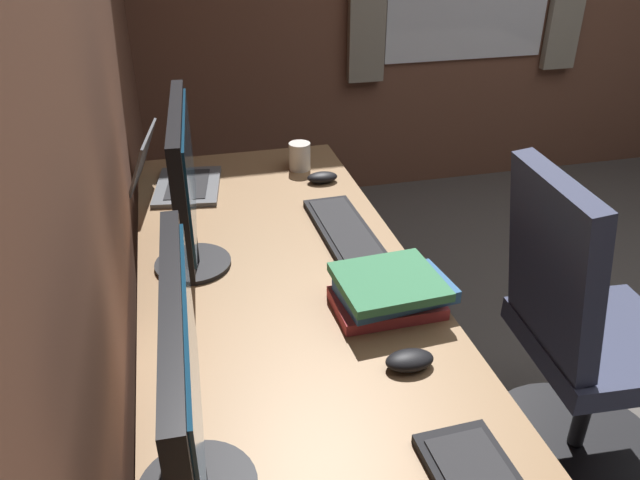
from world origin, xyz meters
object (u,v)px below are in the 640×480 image
object	(u,v)px
keyboard_main	(345,230)
office_chair	(579,346)
laptop_leftmost	(170,176)
monitor_primary	(185,387)
coffee_mug	(300,156)
mouse_spare	(410,360)
book_stack_near	(390,292)
mouse_main	(322,177)
monitor_secondary	(184,180)

from	to	relation	value
keyboard_main	office_chair	size ratio (longest dim) A/B	0.44
laptop_leftmost	office_chair	size ratio (longest dim) A/B	0.35
monitor_primary	keyboard_main	xyz separation A→B (m)	(0.79, -0.48, -0.22)
monitor_primary	coffee_mug	distance (m)	1.38
mouse_spare	book_stack_near	xyz separation A→B (m)	(0.21, -0.03, 0.03)
keyboard_main	book_stack_near	size ratio (longest dim) A/B	1.49
coffee_mug	mouse_spare	bearing A→B (deg)	179.74
laptop_leftmost	keyboard_main	xyz separation A→B (m)	(-0.44, -0.47, -0.04)
keyboard_main	coffee_mug	xyz separation A→B (m)	(0.50, 0.02, 0.04)
laptop_leftmost	office_chair	distance (m)	1.37
office_chair	mouse_spare	bearing A→B (deg)	111.72
laptop_leftmost	coffee_mug	distance (m)	0.46
monitor_primary	keyboard_main	distance (m)	0.95
monitor_primary	mouse_main	xyz separation A→B (m)	(1.16, -0.50, -0.21)
monitor_secondary	book_stack_near	size ratio (longest dim) A/B	1.80
monitor_primary	book_stack_near	world-z (taller)	monitor_primary
book_stack_near	coffee_mug	world-z (taller)	coffee_mug
mouse_spare	mouse_main	bearing A→B (deg)	-3.29
mouse_main	monitor_primary	bearing A→B (deg)	156.54
monitor_secondary	laptop_leftmost	size ratio (longest dim) A/B	1.53
mouse_main	monitor_secondary	bearing A→B (deg)	133.64
monitor_primary	laptop_leftmost	size ratio (longest dim) A/B	1.52
monitor_primary	office_chair	distance (m)	1.28
laptop_leftmost	mouse_main	world-z (taller)	laptop_leftmost
monitor_secondary	keyboard_main	size ratio (longest dim) A/B	1.21
monitor_secondary	mouse_spare	bearing A→B (deg)	-141.72
laptop_leftmost	mouse_main	size ratio (longest dim) A/B	3.23
monitor_secondary	laptop_leftmost	distance (m)	0.55
mouse_main	laptop_leftmost	bearing A→B (deg)	82.45
mouse_main	book_stack_near	world-z (taller)	book_stack_near
monitor_primary	mouse_spare	bearing A→B (deg)	-65.38
monitor_primary	keyboard_main	world-z (taller)	monitor_primary
monitor_primary	coffee_mug	xyz separation A→B (m)	(1.29, -0.45, -0.18)
monitor_secondary	coffee_mug	bearing A→B (deg)	-35.80
book_stack_near	coffee_mug	bearing A→B (deg)	1.76
monitor_primary	monitor_secondary	xyz separation A→B (m)	(0.72, -0.04, 0.02)
book_stack_near	office_chair	distance (m)	0.68
keyboard_main	book_stack_near	world-z (taller)	book_stack_near
monitor_secondary	keyboard_main	world-z (taller)	monitor_secondary
mouse_main	office_chair	distance (m)	0.96
monitor_primary	book_stack_near	distance (m)	0.66
laptop_leftmost	mouse_main	bearing A→B (deg)	-97.55
mouse_main	office_chair	xyz separation A→B (m)	(-0.70, -0.58, -0.29)
mouse_main	mouse_spare	distance (m)	0.96
monitor_primary	laptop_leftmost	xyz separation A→B (m)	(1.23, -0.00, -0.18)
coffee_mug	laptop_leftmost	bearing A→B (deg)	98.07
monitor_primary	laptop_leftmost	bearing A→B (deg)	-0.12
keyboard_main	mouse_spare	world-z (taller)	mouse_spare
laptop_leftmost	book_stack_near	size ratio (longest dim) A/B	1.18
monitor_primary	laptop_leftmost	distance (m)	1.24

